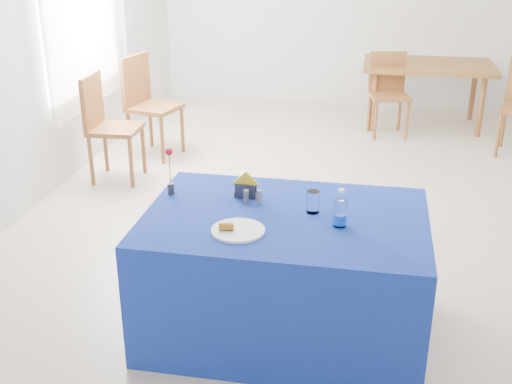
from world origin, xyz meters
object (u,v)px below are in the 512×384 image
blue_table (284,274)px  chair_bg_left (388,88)px  water_bottle (340,214)px  chair_win_a (105,120)px  chair_win_b (146,99)px  plate (238,230)px  oak_table (428,70)px

blue_table → chair_bg_left: chair_bg_left is taller
water_bottle → chair_win_a: chair_win_a is taller
chair_bg_left → chair_win_b: size_ratio=0.90×
plate → water_bottle: bearing=18.6°
water_bottle → chair_win_b: size_ratio=0.21×
plate → water_bottle: (0.53, 0.18, 0.06)m
blue_table → oak_table: (1.04, 4.53, 0.30)m
plate → chair_win_b: size_ratio=0.28×
plate → chair_win_b: 3.57m
blue_table → water_bottle: size_ratio=7.44×
chair_win_a → chair_win_b: (0.13, 0.75, 0.02)m
chair_bg_left → chair_win_a: (-2.61, -1.95, 0.04)m
chair_bg_left → chair_win_b: 2.75m
plate → chair_win_a: 3.01m
chair_bg_left → oak_table: bearing=30.4°
oak_table → chair_win_a: (-3.06, -2.38, -0.10)m
water_bottle → blue_table: bearing=166.6°
water_bottle → oak_table: (0.73, 4.61, -0.15)m
oak_table → chair_win_b: 3.35m
water_bottle → oak_table: size_ratio=0.14×
blue_table → chair_bg_left: (0.59, 4.11, 0.16)m
blue_table → chair_win_a: chair_win_a is taller
water_bottle → chair_win_a: bearing=136.2°
chair_win_a → chair_win_b: size_ratio=0.96×
blue_table → water_bottle: bearing=-13.4°
oak_table → blue_table: bearing=-103.0°
water_bottle → chair_bg_left: (0.28, 4.18, -0.29)m
plate → water_bottle: size_ratio=1.35×
blue_table → chair_win_b: bearing=122.9°
plate → oak_table: plate is taller
blue_table → chair_win_b: (-1.88, 2.90, 0.22)m
plate → oak_table: 4.95m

